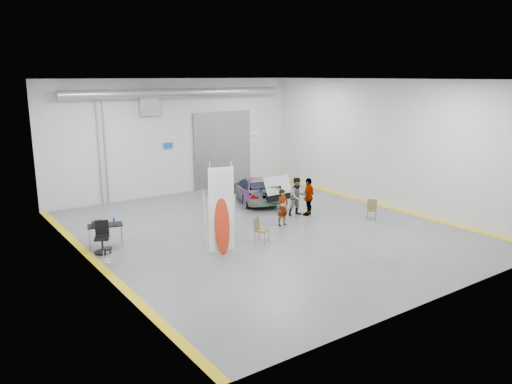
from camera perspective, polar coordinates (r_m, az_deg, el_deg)
ground at (r=20.44m, az=1.12°, el=-4.32°), size 16.00×16.00×0.00m
room_shell at (r=21.55m, az=-1.83°, el=7.67°), size 14.02×16.18×6.01m
sedan_car at (r=24.87m, az=-0.23°, el=0.33°), size 3.01×4.54×1.22m
person_a at (r=20.82m, az=3.06°, el=-1.78°), size 0.61×0.44×1.56m
person_b at (r=22.38m, az=4.76°, el=-0.51°), size 0.91×0.73×1.73m
person_c at (r=22.42m, az=6.03°, el=-0.53°), size 1.07×0.82×1.72m
surfboard_display at (r=17.40m, az=-3.76°, el=-2.90°), size 0.92×0.41×3.30m
folding_chair_near at (r=18.81m, az=0.63°, el=-4.94°), size 0.62×0.68×0.95m
folding_chair_far at (r=22.30m, az=13.05°, el=-2.44°), size 0.58×0.66×0.88m
shop_stool at (r=17.20m, az=-16.54°, el=-7.17°), size 0.34×0.34×0.66m
work_table at (r=19.21m, az=-17.08°, el=-3.63°), size 1.37×0.94×1.02m
office_chair at (r=18.54m, az=-17.26°, el=-5.18°), size 0.65×0.69×1.13m
trunk_lid at (r=23.27m, az=2.37°, el=1.00°), size 1.42×0.86×0.04m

